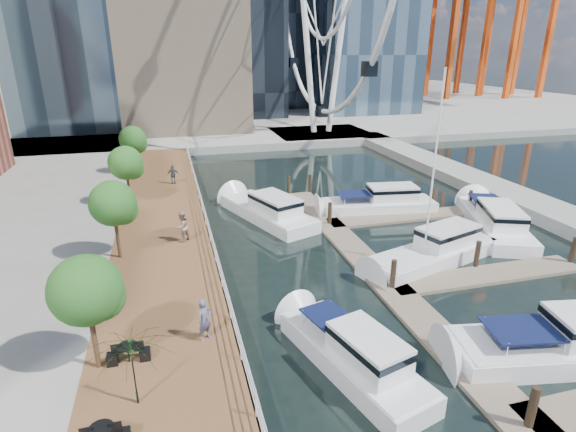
% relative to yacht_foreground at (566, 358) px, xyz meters
% --- Properties ---
extents(ground, '(520.00, 520.00, 0.00)m').
position_rel_yacht_foreground_xyz_m(ground, '(-7.50, -0.82, 0.00)').
color(ground, black).
rests_on(ground, ground).
extents(boardwalk, '(6.00, 60.00, 1.00)m').
position_rel_yacht_foreground_xyz_m(boardwalk, '(-16.50, 14.18, 0.50)').
color(boardwalk, brown).
rests_on(boardwalk, ground).
extents(seawall, '(0.25, 60.00, 1.00)m').
position_rel_yacht_foreground_xyz_m(seawall, '(-13.50, 14.18, 0.50)').
color(seawall, '#595954').
rests_on(seawall, ground).
extents(land_far, '(200.00, 114.00, 1.00)m').
position_rel_yacht_foreground_xyz_m(land_far, '(-7.50, 101.18, 0.50)').
color(land_far, gray).
rests_on(land_far, ground).
extents(breakwater, '(4.00, 60.00, 1.00)m').
position_rel_yacht_foreground_xyz_m(breakwater, '(12.50, 19.18, 0.50)').
color(breakwater, gray).
rests_on(breakwater, ground).
extents(pier, '(14.00, 12.00, 1.00)m').
position_rel_yacht_foreground_xyz_m(pier, '(6.50, 51.18, 0.50)').
color(pier, gray).
rests_on(pier, ground).
extents(railing, '(0.10, 60.00, 1.05)m').
position_rel_yacht_foreground_xyz_m(railing, '(-13.60, 14.18, 1.52)').
color(railing, white).
rests_on(railing, boardwalk).
extents(floating_docks, '(16.00, 34.00, 2.60)m').
position_rel_yacht_foreground_xyz_m(floating_docks, '(0.47, 9.16, 0.49)').
color(floating_docks, '#6D6051').
rests_on(floating_docks, ground).
extents(port_cranes, '(40.00, 52.00, 38.00)m').
position_rel_yacht_foreground_xyz_m(port_cranes, '(60.17, 94.85, 20.00)').
color(port_cranes, '#D84C14').
rests_on(port_cranes, ground).
extents(street_trees, '(2.60, 42.60, 4.60)m').
position_rel_yacht_foreground_xyz_m(street_trees, '(-18.90, 13.18, 4.29)').
color(street_trees, '#3F2B1C').
rests_on(street_trees, ground).
extents(yacht_foreground, '(11.24, 4.80, 2.15)m').
position_rel_yacht_foreground_xyz_m(yacht_foreground, '(0.00, 0.00, 0.00)').
color(yacht_foreground, silver).
rests_on(yacht_foreground, ground).
extents(pedestrian_near, '(0.81, 0.77, 1.86)m').
position_rel_yacht_foreground_xyz_m(pedestrian_near, '(-14.81, 3.88, 1.93)').
color(pedestrian_near, '#52526D').
rests_on(pedestrian_near, boardwalk).
extents(pedestrian_mid, '(1.20, 1.20, 1.97)m').
position_rel_yacht_foreground_xyz_m(pedestrian_mid, '(-15.25, 14.61, 1.98)').
color(pedestrian_mid, gray).
rests_on(pedestrian_mid, boardwalk).
extents(pedestrian_far, '(1.08, 0.67, 1.72)m').
position_rel_yacht_foreground_xyz_m(pedestrian_far, '(-15.45, 28.23, 1.86)').
color(pedestrian_far, '#383B46').
rests_on(pedestrian_far, boardwalk).
extents(moored_yachts, '(22.30, 33.15, 11.50)m').
position_rel_yacht_foreground_xyz_m(moored_yachts, '(-0.99, 10.00, 0.00)').
color(moored_yachts, silver).
rests_on(moored_yachts, ground).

